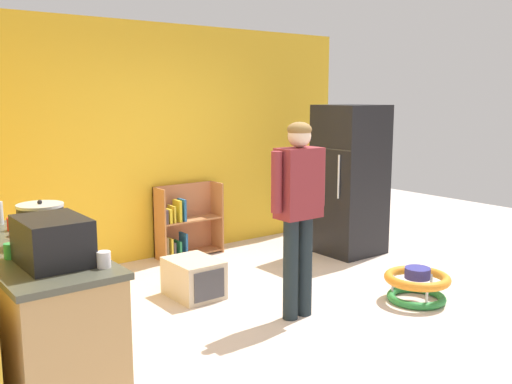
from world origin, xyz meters
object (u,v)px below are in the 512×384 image
kitchen_counter (31,311)px  bookshelf (184,225)px  standing_person (299,202)px  baby_walker (417,285)px  crock_pot (41,224)px  teal_cup (18,229)px  pet_carrier (194,278)px  refrigerator (350,180)px  microwave (53,241)px  red_cup (13,224)px  green_cup (11,251)px  white_cup (104,259)px

kitchen_counter → bookshelf: bearing=39.9°
standing_person → baby_walker: size_ratio=2.77×
standing_person → crock_pot: 2.04m
crock_pot → teal_cup: bearing=99.4°
baby_walker → pet_carrier: size_ratio=1.09×
crock_pot → refrigerator: bearing=12.3°
refrigerator → bookshelf: refrigerator is taller
microwave → red_cup: size_ratio=5.05×
pet_carrier → green_cup: bearing=-154.2°
bookshelf → teal_cup: size_ratio=8.95×
kitchen_counter → refrigerator: (3.98, 0.85, 0.44)m
white_cup → teal_cup: bearing=99.2°
standing_person → white_cup: standing_person is taller
microwave → crock_pot: size_ratio=1.58×
pet_carrier → white_cup: 2.15m
microwave → teal_cup: bearing=88.2°
green_cup → white_cup: bearing=-54.0°
standing_person → baby_walker: 1.46m
kitchen_counter → standing_person: (2.11, -0.32, 0.55)m
refrigerator → microwave: size_ratio=3.71×
teal_cup → baby_walker: bearing=-18.6°
bookshelf → microwave: 3.40m
baby_walker → white_cup: size_ratio=6.36×
standing_person → crock_pot: size_ratio=5.51×
refrigerator → microwave: (-3.96, -1.35, 0.15)m
bookshelf → microwave: (-2.29, -2.43, 0.67)m
bookshelf → pet_carrier: 1.44m
teal_cup → refrigerator: bearing=7.1°
kitchen_counter → pet_carrier: 1.81m
kitchen_counter → standing_person: bearing=-8.6°
bookshelf → teal_cup: 2.81m
bookshelf → kitchen_counter: bearing=-140.1°
kitchen_counter → bookshelf: (2.31, 1.93, -0.08)m
standing_person → green_cup: bearing=177.6°
crock_pot → red_cup: bearing=94.9°
crock_pot → green_cup: bearing=-138.4°
standing_person → green_cup: standing_person is taller
refrigerator → crock_pot: bearing=-167.7°
crock_pot → green_cup: size_ratio=3.20×
refrigerator → white_cup: (-3.75, -1.60, 0.06)m
baby_walker → green_cup: green_cup is taller
bookshelf → white_cup: (-2.08, -2.68, 0.57)m
kitchen_counter → red_cup: 0.74m
pet_carrier → crock_pot: 1.90m
standing_person → baby_walker: bearing=-19.3°
bookshelf → standing_person: (-0.19, -2.25, 0.63)m
refrigerator → crock_pot: 3.97m
bookshelf → teal_cup: (-2.26, -1.57, 0.57)m
bookshelf → microwave: size_ratio=1.77×
refrigerator → standing_person: refrigerator is taller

